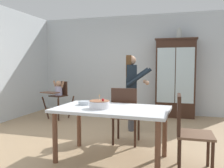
% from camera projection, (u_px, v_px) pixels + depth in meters
% --- Properties ---
extents(ground_plane, '(6.24, 6.24, 0.00)m').
position_uv_depth(ground_plane, '(100.00, 140.00, 4.20)').
color(ground_plane, tan).
extents(wall_back, '(5.32, 0.06, 2.70)m').
position_uv_depth(wall_back, '(130.00, 65.00, 6.61)').
color(wall_back, silver).
rests_on(wall_back, ground_plane).
extents(china_cabinet, '(1.03, 0.48, 2.00)m').
position_uv_depth(china_cabinet, '(175.00, 78.00, 6.04)').
color(china_cabinet, '#382116').
rests_on(china_cabinet, ground_plane).
extents(ceramic_vase, '(0.13, 0.13, 0.27)m').
position_uv_depth(ceramic_vase, '(179.00, 34.00, 5.94)').
color(ceramic_vase, '#B2B7B2').
rests_on(ceramic_vase, china_cabinet).
extents(high_chair_with_toddler, '(0.71, 0.79, 0.95)m').
position_uv_depth(high_chair_with_toddler, '(58.00, 92.00, 5.86)').
color(high_chair_with_toddler, '#382116').
rests_on(high_chair_with_toddler, ground_plane).
extents(adult_person, '(0.60, 0.58, 1.53)m').
position_uv_depth(adult_person, '(132.00, 83.00, 4.79)').
color(adult_person, '#47474C').
rests_on(adult_person, ground_plane).
extents(dining_table, '(1.61, 0.97, 0.74)m').
position_uv_depth(dining_table, '(112.00, 114.00, 3.29)').
color(dining_table, silver).
rests_on(dining_table, ground_plane).
extents(birthday_cake, '(0.28, 0.28, 0.19)m').
position_uv_depth(birthday_cake, '(99.00, 104.00, 3.23)').
color(birthday_cake, white).
rests_on(birthday_cake, dining_table).
extents(serving_bowl, '(0.18, 0.18, 0.05)m').
position_uv_depth(serving_bowl, '(84.00, 103.00, 3.53)').
color(serving_bowl, '#B2BCC6').
rests_on(serving_bowl, dining_table).
extents(dining_chair_far_side, '(0.45, 0.45, 0.96)m').
position_uv_depth(dining_chair_far_side, '(125.00, 112.00, 3.92)').
color(dining_chair_far_side, '#382116').
rests_on(dining_chair_far_side, ground_plane).
extents(dining_chair_right_end, '(0.45, 0.45, 0.96)m').
position_uv_depth(dining_chair_right_end, '(187.00, 127.00, 2.96)').
color(dining_chair_right_end, '#382116').
rests_on(dining_chair_right_end, ground_plane).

